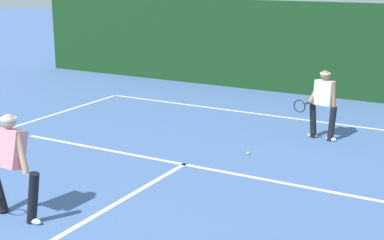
{
  "coord_description": "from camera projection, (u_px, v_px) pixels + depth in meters",
  "views": [
    {
      "loc": [
        5.39,
        -2.96,
        3.77
      ],
      "look_at": [
        0.29,
        6.16,
        1.0
      ],
      "focal_mm": 53.3,
      "sensor_mm": 36.0,
      "label": 1
    }
  ],
  "objects": [
    {
      "name": "court_line_baseline_far",
      "position": [
        269.0,
        115.0,
        15.2
      ],
      "size": [
        10.14,
        0.1,
        0.01
      ],
      "primitive_type": "cube",
      "color": "white",
      "rests_on": "ground_plane"
    },
    {
      "name": "court_line_centre",
      "position": [
        81.0,
        224.0,
        8.71
      ],
      "size": [
        0.1,
        6.4,
        0.01
      ],
      "primitive_type": "cube",
      "color": "white",
      "rests_on": "ground_plane"
    },
    {
      "name": "tennis_ball",
      "position": [
        248.0,
        153.0,
        11.96
      ],
      "size": [
        0.07,
        0.07,
        0.07
      ],
      "primitive_type": "sphere",
      "color": "#D1E033",
      "rests_on": "ground_plane"
    },
    {
      "name": "back_fence_windscreen",
      "position": [
        307.0,
        49.0,
        17.35
      ],
      "size": [
        20.31,
        0.12,
        2.85
      ],
      "primitive_type": "cube",
      "color": "#153A19",
      "rests_on": "ground_plane"
    },
    {
      "name": "court_line_service",
      "position": [
        184.0,
        164.0,
        11.37
      ],
      "size": [
        8.27,
        0.1,
        0.01
      ],
      "primitive_type": "cube",
      "color": "white",
      "rests_on": "ground_plane"
    },
    {
      "name": "player_far",
      "position": [
        323.0,
        102.0,
        12.85
      ],
      "size": [
        0.9,
        0.88,
        1.6
      ],
      "rotation": [
        0.0,
        0.0,
        2.96
      ],
      "color": "black",
      "rests_on": "ground_plane"
    },
    {
      "name": "player_near",
      "position": [
        11.0,
        161.0,
        8.71
      ],
      "size": [
        1.19,
        0.89,
        1.68
      ],
      "rotation": [
        0.0,
        0.0,
        3.05
      ],
      "color": "black",
      "rests_on": "ground_plane"
    }
  ]
}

